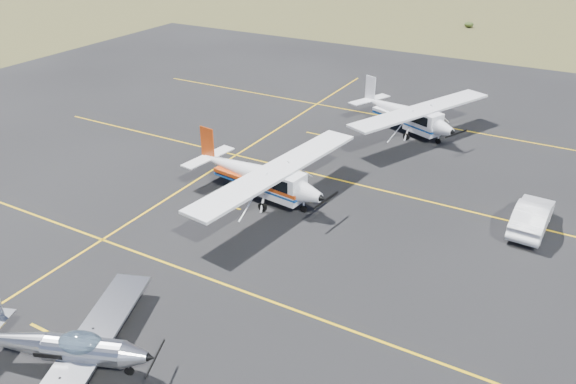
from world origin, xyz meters
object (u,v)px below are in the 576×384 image
Objects in this scene: aircraft_cessna at (260,174)px; aircraft_plain at (407,113)px; sedan at (532,216)px; aircraft_low_wing at (64,347)px.

aircraft_cessna is 13.25m from aircraft_plain.
aircraft_plain is 2.68× the size of sedan.
aircraft_cessna is 1.06× the size of aircraft_plain.
aircraft_cessna is (-0.82, 13.51, 0.44)m from aircraft_low_wing.
aircraft_cessna reaches higher than aircraft_plain.
aircraft_low_wing is 26.41m from aircraft_plain.
aircraft_cessna is 13.41m from sedan.
aircraft_low_wing is at bearing -72.25° from aircraft_plain.
aircraft_cessna reaches higher than aircraft_low_wing.
aircraft_plain is (3.63, 12.75, -0.03)m from aircraft_cessna.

